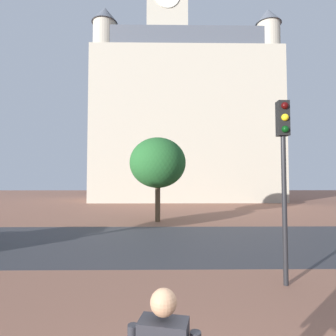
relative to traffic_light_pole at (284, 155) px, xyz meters
name	(u,v)px	position (x,y,z in m)	size (l,w,h in m)	color
ground_plane	(171,241)	(-2.77, 4.91, -3.25)	(120.00, 120.00, 0.00)	#93604C
street_asphalt_strip	(171,241)	(-2.77, 4.83, -3.25)	(120.00, 7.26, 0.00)	#38383D
landmark_building	(182,115)	(-0.63, 28.74, 8.23)	(23.48, 10.17, 34.09)	#B2A893
traffic_light_pole	(284,155)	(0.00, 0.00, 0.00)	(0.28, 0.34, 4.65)	black
tree_curb_far	(158,163)	(-3.47, 10.37, 0.49)	(3.60, 3.60, 5.37)	brown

